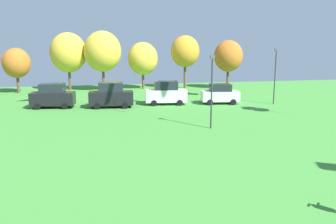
% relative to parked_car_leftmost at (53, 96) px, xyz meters
% --- Properties ---
extents(parked_car_leftmost, '(4.59, 2.46, 2.55)m').
position_rel_parked_car_leftmost_xyz_m(parked_car_leftmost, '(0.00, 0.00, 0.00)').
color(parked_car_leftmost, black).
rests_on(parked_car_leftmost, ground).
extents(parked_car_second_from_left, '(4.67, 2.26, 2.65)m').
position_rel_parked_car_leftmost_xyz_m(parked_car_second_from_left, '(5.98, -0.98, 0.04)').
color(parked_car_second_from_left, black).
rests_on(parked_car_second_from_left, ground).
extents(parked_car_third_from_left, '(4.64, 2.28, 2.60)m').
position_rel_parked_car_leftmost_xyz_m(parked_car_third_from_left, '(11.95, -0.32, 0.02)').
color(parked_car_third_from_left, silver).
rests_on(parked_car_third_from_left, ground).
extents(parked_car_rightmost_in_row, '(4.31, 2.40, 2.20)m').
position_rel_parked_car_leftmost_xyz_m(parked_car_rightmost_in_row, '(17.93, -0.97, -0.15)').
color(parked_car_rightmost_in_row, silver).
rests_on(parked_car_rightmost_in_row, ground).
extents(light_post_0, '(0.36, 0.20, 6.04)m').
position_rel_parked_car_leftmost_xyz_m(light_post_0, '(23.67, -2.37, 2.17)').
color(light_post_0, '#2D2D33').
rests_on(light_post_0, ground).
extents(light_post_1, '(0.36, 0.20, 5.75)m').
position_rel_parked_car_leftmost_xyz_m(light_post_1, '(13.37, -11.78, 2.02)').
color(light_post_1, '#2D2D33').
rests_on(light_post_1, ground).
extents(treeline_tree_1, '(3.62, 3.62, 6.01)m').
position_rel_parked_car_leftmost_xyz_m(treeline_tree_1, '(-5.89, 12.49, 2.76)').
color(treeline_tree_1, brown).
rests_on(treeline_tree_1, ground).
extents(treeline_tree_2, '(5.07, 5.07, 8.09)m').
position_rel_parked_car_leftmost_xyz_m(treeline_tree_2, '(0.72, 14.26, 4.04)').
color(treeline_tree_2, brown).
rests_on(treeline_tree_2, ground).
extents(treeline_tree_3, '(5.15, 5.15, 8.30)m').
position_rel_parked_car_leftmost_xyz_m(treeline_tree_3, '(5.46, 12.84, 4.22)').
color(treeline_tree_3, brown).
rests_on(treeline_tree_3, ground).
extents(treeline_tree_4, '(4.31, 4.31, 6.76)m').
position_rel_parked_car_leftmost_xyz_m(treeline_tree_4, '(11.20, 13.70, 3.13)').
color(treeline_tree_4, brown).
rests_on(treeline_tree_4, ground).
extents(treeline_tree_5, '(4.17, 4.17, 7.71)m').
position_rel_parked_car_leftmost_xyz_m(treeline_tree_5, '(17.32, 12.93, 4.16)').
color(treeline_tree_5, brown).
rests_on(treeline_tree_5, ground).
extents(treeline_tree_6, '(4.15, 4.15, 7.04)m').
position_rel_parked_car_leftmost_xyz_m(treeline_tree_6, '(23.44, 11.41, 3.50)').
color(treeline_tree_6, brown).
rests_on(treeline_tree_6, ground).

